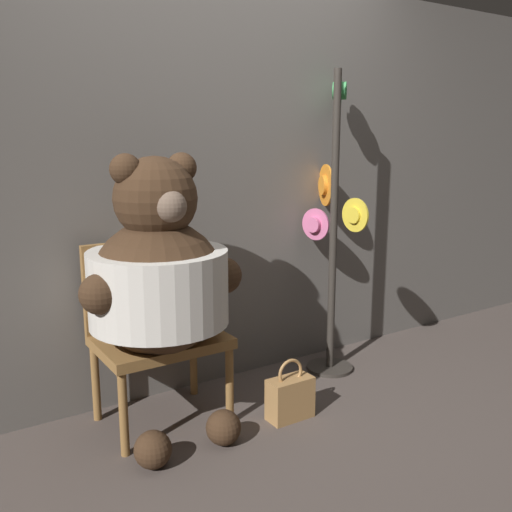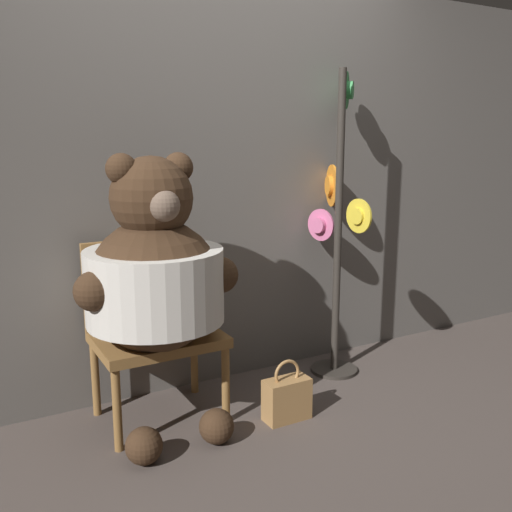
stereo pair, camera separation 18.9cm
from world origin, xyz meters
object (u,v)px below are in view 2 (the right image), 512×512
Objects in this scene: hat_display_rack at (337,225)px; handbag_on_ground at (287,398)px; chair at (152,321)px; teddy_bear at (155,277)px.

handbag_on_ground is at bearing -145.55° from hat_display_rack.
handbag_on_ground is (0.55, -0.40, -0.38)m from chair.
hat_display_rack is at bearing 34.45° from handbag_on_ground.
chair is at bearing 79.37° from teddy_bear.
teddy_bear is at bearing -100.63° from chair.
hat_display_rack is 5.56× the size of handbag_on_ground.
hat_display_rack is at bearing 7.96° from teddy_bear.
hat_display_rack reaches higher than handbag_on_ground.
hat_display_rack is 1.06m from handbag_on_ground.
hat_display_rack is at bearing 0.51° from chair.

